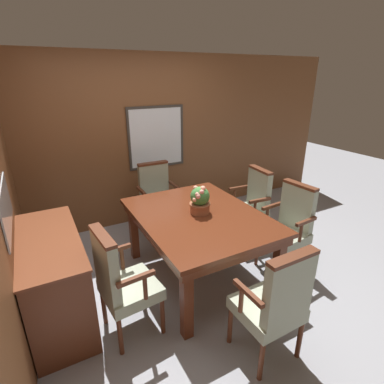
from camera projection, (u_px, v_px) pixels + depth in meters
ground_plane at (192, 281)px, 3.35m from camera, size 14.00×14.00×0.00m
wall_back at (134, 143)px, 4.35m from camera, size 7.20×0.08×2.45m
dining_table at (199, 222)px, 3.21m from camera, size 1.24×1.61×0.77m
chair_head_near at (275, 302)px, 2.26m from camera, size 0.52×0.46×1.03m
chair_head_far at (157, 197)px, 4.19m from camera, size 0.52×0.46×1.03m
chair_right_far at (251, 204)px, 3.96m from camera, size 0.49×0.54×1.03m
chair_left_near at (121, 280)px, 2.49m from camera, size 0.49×0.54×1.03m
chair_right_near at (289, 224)px, 3.42m from camera, size 0.49×0.54×1.03m
potted_plant at (200, 200)px, 3.15m from camera, size 0.23×0.23×0.31m
sideboard_cabinet at (55, 278)px, 2.75m from camera, size 0.52×1.30×0.83m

